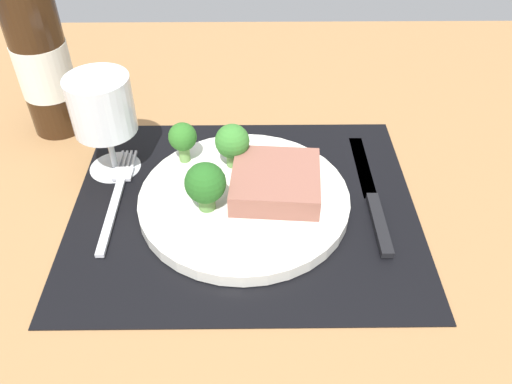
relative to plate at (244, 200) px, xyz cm
name	(u,v)px	position (x,y,z in cm)	size (l,w,h in cm)	color
ground_plane	(244,215)	(0.00, 0.00, -2.60)	(140.00, 110.00, 3.00)	#996D42
placemat	(244,206)	(0.00, 0.00, -0.95)	(41.79, 35.17, 0.30)	black
plate	(244,200)	(0.00, 0.00, 0.00)	(25.50, 25.50, 1.60)	silver
steak	(276,181)	(3.81, 0.78, 2.23)	(10.46, 10.30, 2.86)	#8C5647
broccoli_near_steak	(183,138)	(-7.75, 6.97, 4.26)	(3.62, 3.62, 5.49)	#6B994C
broccoli_back_left	(232,142)	(-1.46, 5.92, 4.35)	(4.35, 4.35, 5.88)	#6B994C
broccoli_center	(205,184)	(-4.30, -2.14, 4.38)	(4.77, 4.77, 6.14)	#5B8942
fork	(117,196)	(-15.86, 1.42, -0.55)	(2.40, 19.20, 0.50)	silver
knife	(372,199)	(15.82, 0.53, -0.50)	(1.80, 23.00, 0.80)	black
wine_bottle	(41,58)	(-27.25, 17.72, 9.95)	(7.36, 7.36, 29.84)	#331E0F
wine_glass	(102,110)	(-17.29, 7.70, 7.97)	(7.84, 7.84, 13.47)	silver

